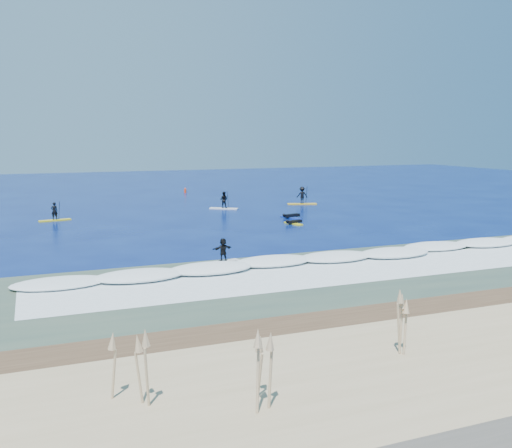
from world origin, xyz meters
name	(u,v)px	position (x,y,z in m)	size (l,w,h in m)	color
ground	(259,234)	(0.00, 0.00, 0.00)	(160.00, 160.00, 0.00)	#04114F
wet_sand_strip	(449,316)	(0.00, -21.50, 0.00)	(90.00, 5.00, 0.08)	#453020
shallow_water	(355,276)	(0.00, -14.00, 0.01)	(90.00, 13.00, 0.01)	#334639
breaking_wave	(320,261)	(0.00, -10.00, 0.00)	(40.00, 6.00, 0.30)	white
whitewater	(345,272)	(0.00, -13.00, 0.00)	(34.00, 5.00, 0.02)	silver
sup_paddler_left	(55,214)	(-14.27, 13.02, 0.60)	(2.80, 1.20, 1.91)	yellow
sup_paddler_center	(224,201)	(2.24, 15.24, 0.77)	(2.85, 2.28, 2.07)	white
sup_paddler_right	(302,196)	(11.47, 15.85, 0.87)	(3.29, 1.70, 2.24)	gold
prone_paddler_near	(293,222)	(4.61, 3.52, 0.15)	(1.63, 2.12, 0.43)	yellow
prone_paddler_far	(291,216)	(5.93, 6.88, 0.17)	(1.86, 2.43, 0.49)	#1738AD
wave_surfer	(223,251)	(-5.84, -8.97, 0.83)	(2.09, 0.95, 1.46)	silver
marker_buoy	(185,190)	(2.68, 32.60, 0.33)	(0.32, 0.32, 0.76)	#F43B15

